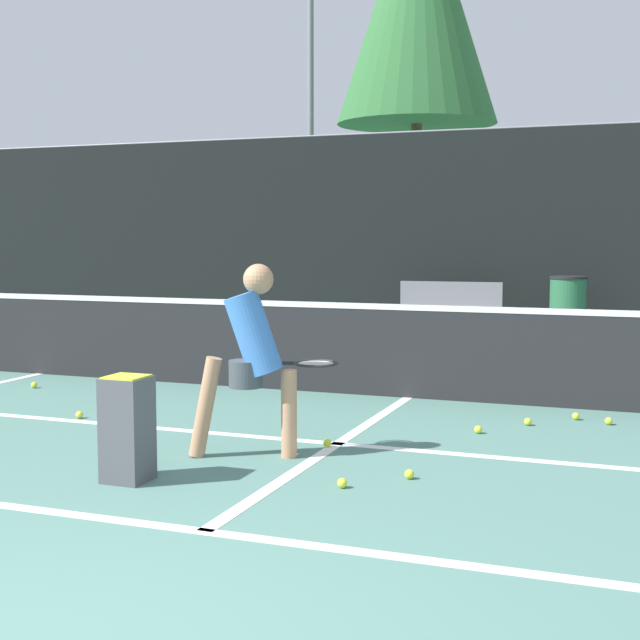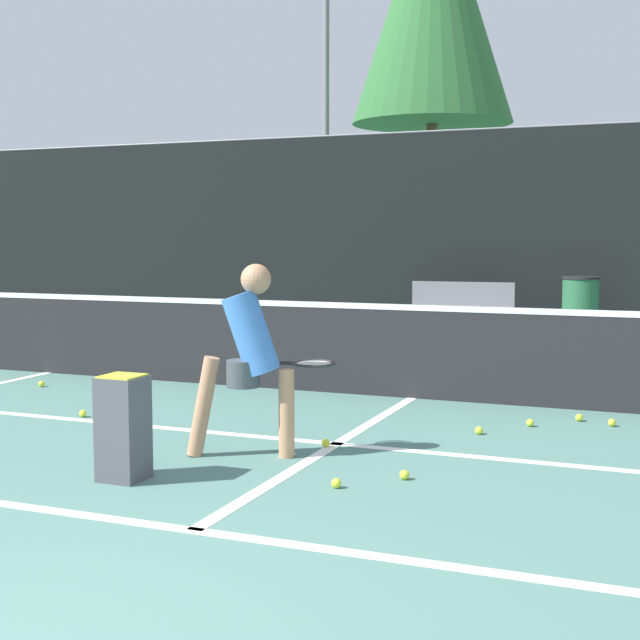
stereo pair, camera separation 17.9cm
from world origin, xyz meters
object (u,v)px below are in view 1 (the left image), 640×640
at_px(player_practicing, 253,351).
at_px(trash_bin, 568,306).
at_px(ball_hopper, 127,426).
at_px(courtside_bench, 450,305).
at_px(parked_car, 619,286).

distance_m(player_practicing, trash_bin, 9.17).
xyz_separation_m(ball_hopper, trash_bin, (1.97, 9.93, 0.12)).
height_order(player_practicing, courtside_bench, player_practicing).
height_order(ball_hopper, trash_bin, trash_bin).
relative_size(ball_hopper, parked_car, 0.16).
bearing_deg(courtside_bench, parked_car, 56.52).
bearing_deg(player_practicing, trash_bin, 62.20).
height_order(courtside_bench, trash_bin, trash_bin).
bearing_deg(player_practicing, parked_car, 62.51).
xyz_separation_m(player_practicing, ball_hopper, (-0.51, -0.89, -0.42)).
xyz_separation_m(player_practicing, trash_bin, (1.45, 9.05, -0.30)).
xyz_separation_m(player_practicing, parked_car, (2.09, 13.49, -0.19)).
height_order(courtside_bench, parked_car, parked_car).
bearing_deg(parked_car, ball_hopper, -100.28).
bearing_deg(courtside_bench, ball_hopper, -94.11).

